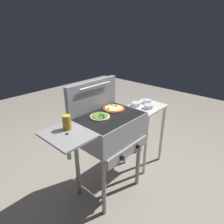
{
  "coord_description": "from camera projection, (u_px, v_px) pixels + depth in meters",
  "views": [
    {
      "loc": [
        -1.24,
        -1.17,
        1.67
      ],
      "look_at": [
        0.05,
        0.0,
        0.92
      ],
      "focal_mm": 31.46,
      "sensor_mm": 36.0,
      "label": 1
    }
  ],
  "objects": [
    {
      "name": "topping_bowl_near",
      "position": [
        147.0,
        102.0,
        2.44
      ],
      "size": [
        0.1,
        0.1,
        0.04
      ],
      "color": "silver",
      "rests_on": "prep_table"
    },
    {
      "name": "sauce_jar",
      "position": [
        67.0,
        122.0,
        1.6
      ],
      "size": [
        0.07,
        0.07,
        0.12
      ],
      "color": "#B77A1E",
      "rests_on": "grill"
    },
    {
      "name": "grill_lid_open",
      "position": [
        93.0,
        96.0,
        1.94
      ],
      "size": [
        0.63,
        0.08,
        0.3
      ],
      "color": "gray",
      "rests_on": "grill"
    },
    {
      "name": "pizza_veggie",
      "position": [
        100.0,
        116.0,
        1.83
      ],
      "size": [
        0.19,
        0.19,
        0.03
      ],
      "color": "#E0C17F",
      "rests_on": "grill"
    },
    {
      "name": "grill",
      "position": [
        108.0,
        129.0,
        1.92
      ],
      "size": [
        0.96,
        0.53,
        0.9
      ],
      "color": "gray",
      "rests_on": "ground_plane"
    },
    {
      "name": "ground_plane",
      "position": [
        109.0,
        187.0,
        2.23
      ],
      "size": [
        8.0,
        8.0,
        0.0
      ],
      "primitive_type": "plane",
      "color": "gray"
    },
    {
      "name": "topping_bowl_far",
      "position": [
        149.0,
        107.0,
        2.28
      ],
      "size": [
        0.11,
        0.11,
        0.04
      ],
      "color": "silver",
      "rests_on": "prep_table"
    },
    {
      "name": "topping_bowl_middle",
      "position": [
        136.0,
        104.0,
        2.35
      ],
      "size": [
        0.11,
        0.11,
        0.04
      ],
      "color": "silver",
      "rests_on": "prep_table"
    },
    {
      "name": "pizza_cheese",
      "position": [
        114.0,
        108.0,
        2.01
      ],
      "size": [
        0.22,
        0.22,
        0.03
      ],
      "color": "#C64723",
      "rests_on": "grill"
    },
    {
      "name": "prep_table",
      "position": [
        145.0,
        124.0,
        2.45
      ],
      "size": [
        0.44,
        0.36,
        0.8
      ],
      "color": "beige",
      "rests_on": "ground_plane"
    }
  ]
}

